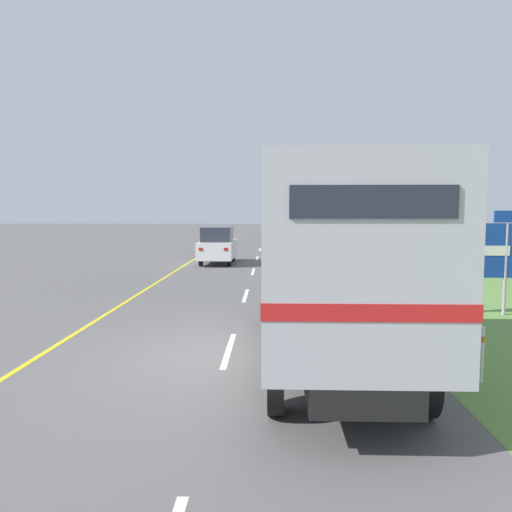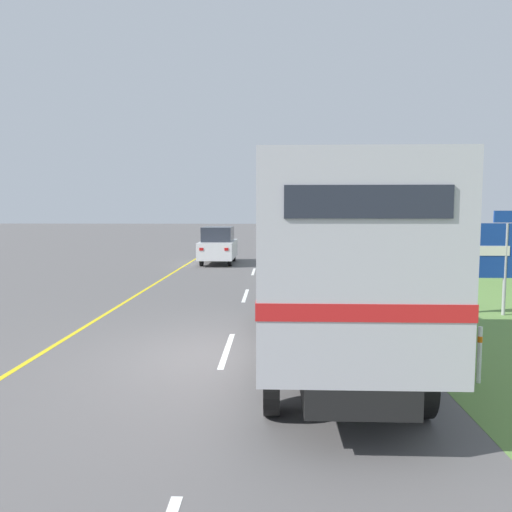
# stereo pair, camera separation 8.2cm
# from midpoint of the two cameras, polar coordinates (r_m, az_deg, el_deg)

# --- Properties ---
(ground_plane) EXTENTS (200.00, 200.00, 0.00)m
(ground_plane) POSITION_cam_midpoint_polar(r_m,az_deg,el_deg) (10.01, -3.34, -11.37)
(ground_plane) COLOR #5B5959
(edge_line_yellow) EXTENTS (0.12, 51.42, 0.01)m
(edge_line_yellow) POSITION_cam_midpoint_polar(r_m,az_deg,el_deg) (21.41, -10.41, -2.54)
(edge_line_yellow) COLOR yellow
(edge_line_yellow) RESTS_ON ground
(centre_dash_near) EXTENTS (0.12, 2.60, 0.01)m
(centre_dash_near) POSITION_cam_midpoint_polar(r_m,az_deg,el_deg) (10.46, -3.10, -10.63)
(centre_dash_near) COLOR white
(centre_dash_near) RESTS_ON ground
(centre_dash_mid_a) EXTENTS (0.12, 2.60, 0.01)m
(centre_dash_mid_a) POSITION_cam_midpoint_polar(r_m,az_deg,el_deg) (16.89, -1.07, -4.52)
(centre_dash_mid_a) COLOR white
(centre_dash_mid_a) RESTS_ON ground
(centre_dash_mid_b) EXTENTS (0.12, 2.60, 0.01)m
(centre_dash_mid_b) POSITION_cam_midpoint_polar(r_m,az_deg,el_deg) (23.41, -0.18, -1.80)
(centre_dash_mid_b) COLOR white
(centre_dash_mid_b) RESTS_ON ground
(centre_dash_far) EXTENTS (0.12, 2.60, 0.01)m
(centre_dash_far) POSITION_cam_midpoint_polar(r_m,az_deg,el_deg) (29.97, 0.32, -0.26)
(centre_dash_far) COLOR white
(centre_dash_far) RESTS_ON ground
(centre_dash_farthest) EXTENTS (0.12, 2.60, 0.01)m
(centre_dash_farthest) POSITION_cam_midpoint_polar(r_m,az_deg,el_deg) (36.54, 0.64, 0.72)
(centre_dash_farthest) COLOR white
(centre_dash_farthest) RESTS_ON ground
(horse_trailer_truck) EXTENTS (2.43, 8.32, 3.56)m
(horse_trailer_truck) POSITION_cam_midpoint_polar(r_m,az_deg,el_deg) (9.37, 8.50, -0.17)
(horse_trailer_truck) COLOR black
(horse_trailer_truck) RESTS_ON ground
(lead_car_white) EXTENTS (1.80, 4.14, 1.99)m
(lead_car_white) POSITION_cam_midpoint_polar(r_m,az_deg,el_deg) (26.96, -4.24, 1.24)
(lead_car_white) COLOR black
(lead_car_white) RESTS_ON ground
(lead_car_grey_ahead) EXTENTS (1.80, 4.24, 2.09)m
(lead_car_grey_ahead) POSITION_cam_midpoint_polar(r_m,az_deg,el_deg) (36.42, 3.32, 2.33)
(lead_car_grey_ahead) COLOR black
(lead_car_grey_ahead) RESTS_ON ground
(highway_sign) EXTENTS (2.12, 0.09, 2.86)m
(highway_sign) POSITION_cam_midpoint_polar(r_m,az_deg,el_deg) (14.84, 24.33, 0.42)
(highway_sign) COLOR #9E9EA3
(highway_sign) RESTS_ON ground
(roadside_tree_mid) EXTENTS (3.22, 3.22, 5.46)m
(roadside_tree_mid) POSITION_cam_midpoint_polar(r_m,az_deg,el_deg) (25.19, 20.23, 7.10)
(roadside_tree_mid) COLOR brown
(roadside_tree_mid) RESTS_ON ground
(delineator_post) EXTENTS (0.08, 0.08, 0.95)m
(delineator_post) POSITION_cam_midpoint_polar(r_m,az_deg,el_deg) (9.19, 24.41, -10.08)
(delineator_post) COLOR white
(delineator_post) RESTS_ON ground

